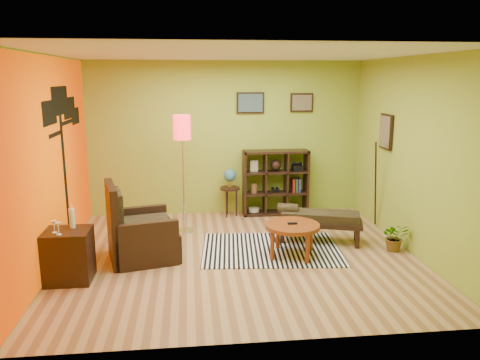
{
  "coord_description": "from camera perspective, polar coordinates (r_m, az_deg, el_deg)",
  "views": [
    {
      "loc": [
        -0.68,
        -6.27,
        2.49
      ],
      "look_at": [
        0.05,
        0.28,
        1.05
      ],
      "focal_mm": 35.0,
      "sensor_mm": 36.0,
      "label": 1
    }
  ],
  "objects": [
    {
      "name": "side_cabinet",
      "position": [
        6.27,
        -20.16,
        -8.6
      ],
      "size": [
        0.55,
        0.5,
        0.97
      ],
      "color": "black",
      "rests_on": "ground"
    },
    {
      "name": "coffee_table",
      "position": [
        6.69,
        6.4,
        -5.89
      ],
      "size": [
        0.77,
        0.77,
        0.49
      ],
      "color": "brown",
      "rests_on": "ground"
    },
    {
      "name": "room_shell",
      "position": [
        6.35,
        -0.98,
        6.09
      ],
      "size": [
        5.04,
        4.54,
        2.82
      ],
      "color": "#96AF35",
      "rests_on": "ground"
    },
    {
      "name": "floor_lamp",
      "position": [
        7.5,
        -7.06,
        5.09
      ],
      "size": [
        0.29,
        0.29,
        1.92
      ],
      "color": "silver",
      "rests_on": "ground"
    },
    {
      "name": "armchair",
      "position": [
        6.74,
        -12.27,
        -6.65
      ],
      "size": [
        1.09,
        1.08,
        1.1
      ],
      "color": "black",
      "rests_on": "ground"
    },
    {
      "name": "ground",
      "position": [
        6.78,
        -0.12,
        -9.22
      ],
      "size": [
        5.0,
        5.0,
        0.0
      ],
      "primitive_type": "plane",
      "color": "tan",
      "rests_on": "ground"
    },
    {
      "name": "cube_shelf",
      "position": [
        8.66,
        4.44,
        -0.31
      ],
      "size": [
        1.2,
        0.35,
        1.2
      ],
      "color": "black",
      "rests_on": "ground"
    },
    {
      "name": "zebra_rug",
      "position": [
        7.03,
        3.81,
        -8.4
      ],
      "size": [
        2.14,
        1.61,
        0.01
      ],
      "primitive_type": "cube",
      "rotation": [
        0.0,
        0.0,
        -0.09
      ],
      "color": "white",
      "rests_on": "ground"
    },
    {
      "name": "potted_plant",
      "position": [
        7.29,
        18.34,
        -6.93
      ],
      "size": [
        0.43,
        0.46,
        0.33
      ],
      "primitive_type": "imported",
      "rotation": [
        0.0,
        0.0,
        -0.12
      ],
      "color": "#26661E",
      "rests_on": "ground"
    },
    {
      "name": "bench",
      "position": [
        7.32,
        9.46,
        -4.64
      ],
      "size": [
        1.34,
        0.81,
        0.59
      ],
      "color": "black",
      "rests_on": "ground"
    },
    {
      "name": "globe_table",
      "position": [
        8.48,
        -1.24,
        -0.08
      ],
      "size": [
        0.36,
        0.36,
        0.88
      ],
      "color": "black",
      "rests_on": "ground"
    }
  ]
}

